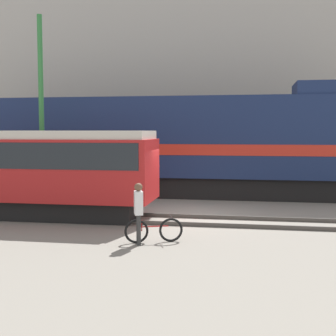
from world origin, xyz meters
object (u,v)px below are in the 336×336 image
Objects in this scene: freight_locomotive at (141,144)px; utility_pole_left at (41,110)px; streetcar at (21,168)px; person at (139,207)px; bicycle at (154,230)px.

freight_locomotive is 5.19m from utility_pole_left.
streetcar is 5.71× the size of person.
utility_pole_left is (-3.71, -3.27, 1.58)m from freight_locomotive.
streetcar is 6.61m from bicycle.
utility_pole_left reaches higher than freight_locomotive.
person is (-0.37, -0.29, 0.71)m from bicycle.
person is at bearing -48.39° from utility_pole_left.
streetcar reaches higher than bicycle.
utility_pole_left is (-0.69, 3.27, 2.26)m from streetcar.
utility_pole_left is at bearing 101.97° from streetcar.
person is 0.21× the size of utility_pole_left.
freight_locomotive is at bearing 41.40° from utility_pole_left.
bicycle is at bearing -29.16° from streetcar.
freight_locomotive reaches higher than bicycle.
streetcar is 1.21× the size of utility_pole_left.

